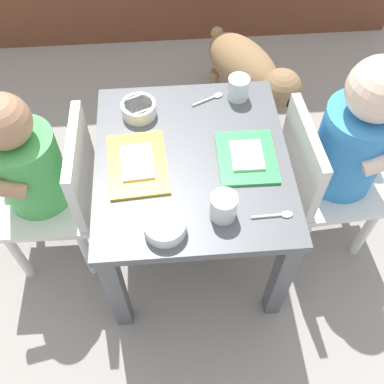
{
  "coord_description": "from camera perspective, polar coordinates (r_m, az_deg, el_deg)",
  "views": [
    {
      "loc": [
        -0.06,
        -0.72,
        1.3
      ],
      "look_at": [
        0.0,
        0.0,
        0.28
      ],
      "focal_mm": 41.57,
      "sensor_mm": 36.0,
      "label": 1
    }
  ],
  "objects": [
    {
      "name": "ground_plane",
      "position": [
        1.49,
        0.0,
        -6.18
      ],
      "size": [
        7.0,
        7.0,
        0.0
      ],
      "primitive_type": "plane",
      "color": "gray"
    },
    {
      "name": "dining_table",
      "position": [
        1.2,
        0.0,
        1.95
      ],
      "size": [
        0.5,
        0.55,
        0.43
      ],
      "color": "#515459",
      "rests_on": "ground"
    },
    {
      "name": "seated_child_left",
      "position": [
        1.22,
        -19.67,
        2.89
      ],
      "size": [
        0.28,
        0.28,
        0.64
      ],
      "color": "silver",
      "rests_on": "ground"
    },
    {
      "name": "seated_child_right",
      "position": [
        1.23,
        19.58,
        5.91
      ],
      "size": [
        0.3,
        0.3,
        0.69
      ],
      "color": "silver",
      "rests_on": "ground"
    },
    {
      "name": "dog",
      "position": [
        1.71,
        7.45,
        15.15
      ],
      "size": [
        0.34,
        0.47,
        0.33
      ],
      "color": "olive",
      "rests_on": "ground"
    },
    {
      "name": "food_tray_left",
      "position": [
        1.13,
        -7.02,
        3.65
      ],
      "size": [
        0.16,
        0.21,
        0.02
      ],
      "color": "gold",
      "rests_on": "dining_table"
    },
    {
      "name": "food_tray_right",
      "position": [
        1.14,
        7.03,
        4.5
      ],
      "size": [
        0.15,
        0.18,
        0.02
      ],
      "color": "green",
      "rests_on": "dining_table"
    },
    {
      "name": "water_cup_left",
      "position": [
        1.01,
        4.04,
        -1.96
      ],
      "size": [
        0.06,
        0.06,
        0.07
      ],
      "color": "white",
      "rests_on": "dining_table"
    },
    {
      "name": "water_cup_right",
      "position": [
        1.28,
        5.95,
        13.01
      ],
      "size": [
        0.06,
        0.06,
        0.07
      ],
      "color": "white",
      "rests_on": "dining_table"
    },
    {
      "name": "cereal_bowl_left_side",
      "position": [
        1.0,
        -3.5,
        -4.38
      ],
      "size": [
        0.1,
        0.1,
        0.04
      ],
      "color": "white",
      "rests_on": "dining_table"
    },
    {
      "name": "veggie_bowl_near",
      "position": [
        1.24,
        -6.86,
        10.57
      ],
      "size": [
        0.09,
        0.09,
        0.04
      ],
      "color": "white",
      "rests_on": "dining_table"
    },
    {
      "name": "spoon_by_left_tray",
      "position": [
        1.28,
        2.39,
        11.92
      ],
      "size": [
        0.1,
        0.05,
        0.01
      ],
      "color": "silver",
      "rests_on": "dining_table"
    },
    {
      "name": "spoon_by_right_tray",
      "position": [
        1.05,
        10.78,
        -2.95
      ],
      "size": [
        0.1,
        0.02,
        0.01
      ],
      "color": "silver",
      "rests_on": "dining_table"
    }
  ]
}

